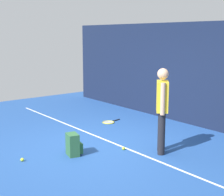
# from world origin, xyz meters

# --- Properties ---
(ground_plane) EXTENTS (12.00, 12.00, 0.00)m
(ground_plane) POSITION_xyz_m (0.00, 0.00, 0.00)
(ground_plane) COLOR #234C93
(back_fence) EXTENTS (10.00, 0.10, 2.66)m
(back_fence) POSITION_xyz_m (0.00, 3.00, 1.33)
(back_fence) COLOR #141E38
(back_fence) RESTS_ON ground
(court_line) EXTENTS (9.00, 0.05, 0.00)m
(court_line) POSITION_xyz_m (0.00, 0.40, 0.00)
(court_line) COLOR white
(court_line) RESTS_ON ground
(tennis_player) EXTENTS (0.44, 0.44, 1.70)m
(tennis_player) POSITION_xyz_m (1.09, 0.80, 0.97)
(tennis_player) COLOR black
(tennis_player) RESTS_ON ground
(tennis_racket) EXTENTS (0.37, 0.63, 0.03)m
(tennis_racket) POSITION_xyz_m (-1.38, 1.39, 0.01)
(tennis_racket) COLOR black
(tennis_racket) RESTS_ON ground
(backpack) EXTENTS (0.34, 0.33, 0.44)m
(backpack) POSITION_xyz_m (0.14, -0.68, 0.21)
(backpack) COLOR #2D6038
(backpack) RESTS_ON ground
(tennis_ball_near_player) EXTENTS (0.07, 0.07, 0.07)m
(tennis_ball_near_player) POSITION_xyz_m (0.52, 0.29, 0.03)
(tennis_ball_near_player) COLOR #CCE033
(tennis_ball_near_player) RESTS_ON ground
(tennis_ball_by_fence) EXTENTS (0.07, 0.07, 0.07)m
(tennis_ball_by_fence) POSITION_xyz_m (-0.17, -1.61, 0.03)
(tennis_ball_by_fence) COLOR #CCE033
(tennis_ball_by_fence) RESTS_ON ground
(tennis_ball_mid_court) EXTENTS (0.07, 0.07, 0.07)m
(tennis_ball_mid_court) POSITION_xyz_m (-0.35, -0.35, 0.03)
(tennis_ball_mid_court) COLOR #CCE033
(tennis_ball_mid_court) RESTS_ON ground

